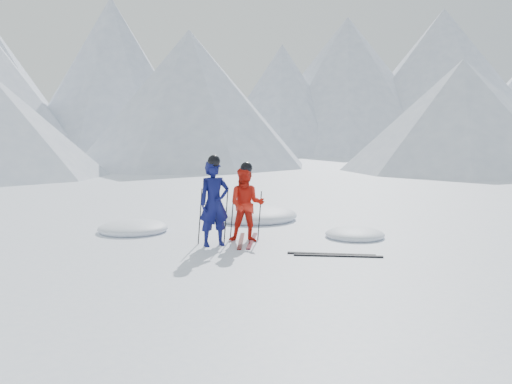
{
  "coord_description": "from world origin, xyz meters",
  "views": [
    {
      "loc": [
        -2.63,
        -10.88,
        2.41
      ],
      "look_at": [
        -1.68,
        0.5,
        1.1
      ],
      "focal_mm": 38.0,
      "sensor_mm": 36.0,
      "label": 1
    }
  ],
  "objects": [
    {
      "name": "ski_worn_left",
      "position": [
        -1.99,
        0.66,
        0.01
      ],
      "size": [
        0.26,
        1.7,
        0.03
      ],
      "primitive_type": "cube",
      "rotation": [
        0.0,
        0.0,
        -0.1
      ],
      "color": "black",
      "rests_on": "ground"
    },
    {
      "name": "pole_blue_right",
      "position": [
        -2.32,
        0.54,
        0.6
      ],
      "size": [
        0.12,
        0.07,
        1.19
      ],
      "primitive_type": "cylinder",
      "rotation": [
        -0.04,
        0.08,
        0.0
      ],
      "color": "black",
      "rests_on": "ground"
    },
    {
      "name": "mountain_range",
      "position": [
        5.71,
        35.31,
        6.72
      ],
      "size": [
        106.15,
        62.94,
        15.53
      ],
      "color": "#B2BCD1",
      "rests_on": "ground"
    },
    {
      "name": "snow_lumps",
      "position": [
        -1.93,
        2.88,
        0.0
      ],
      "size": [
        6.59,
        4.48,
        0.51
      ],
      "color": "white",
      "rests_on": "ground"
    },
    {
      "name": "pole_red_right",
      "position": [
        -1.57,
        0.81,
        0.54
      ],
      "size": [
        0.11,
        0.08,
        1.08
      ],
      "primitive_type": "cylinder",
      "rotation": [
        -0.05,
        0.08,
        0.0
      ],
      "color": "black",
      "rests_on": "ground"
    },
    {
      "name": "pole_blue_left",
      "position": [
        -2.87,
        0.44,
        0.6
      ],
      "size": [
        0.12,
        0.08,
        1.19
      ],
      "primitive_type": "cylinder",
      "rotation": [
        0.05,
        0.08,
        0.0
      ],
      "color": "black",
      "rests_on": "ground"
    },
    {
      "name": "skier_blue",
      "position": [
        -2.57,
        0.29,
        0.9
      ],
      "size": [
        0.76,
        0.64,
        1.79
      ],
      "primitive_type": "imported",
      "rotation": [
        0.0,
        0.0,
        0.37
      ],
      "color": "#0C0F48",
      "rests_on": "ground"
    },
    {
      "name": "ground",
      "position": [
        0.0,
        0.0,
        0.0
      ],
      "size": [
        160.0,
        160.0,
        0.0
      ],
      "primitive_type": "plane",
      "color": "white",
      "rests_on": "ground"
    },
    {
      "name": "skier_red",
      "position": [
        -1.87,
        0.66,
        0.81
      ],
      "size": [
        0.86,
        0.71,
        1.62
      ],
      "primitive_type": "imported",
      "rotation": [
        0.0,
        0.0,
        -0.13
      ],
      "color": "red",
      "rests_on": "ground"
    },
    {
      "name": "ski_loose_a",
      "position": [
        -0.32,
        -0.74,
        0.01
      ],
      "size": [
        1.68,
        0.47,
        0.03
      ],
      "primitive_type": "cube",
      "rotation": [
        0.0,
        0.0,
        1.35
      ],
      "color": "black",
      "rests_on": "ground"
    },
    {
      "name": "pole_red_left",
      "position": [
        -2.17,
        0.91,
        0.54
      ],
      "size": [
        0.11,
        0.09,
        1.08
      ],
      "primitive_type": "cylinder",
      "rotation": [
        0.06,
        0.08,
        0.0
      ],
      "color": "black",
      "rests_on": "ground"
    },
    {
      "name": "ski_worn_right",
      "position": [
        -1.75,
        0.66,
        0.01
      ],
      "size": [
        0.37,
        1.69,
        0.03
      ],
      "primitive_type": "cube",
      "rotation": [
        0.0,
        0.0,
        -0.17
      ],
      "color": "black",
      "rests_on": "ground"
    },
    {
      "name": "ski_loose_b",
      "position": [
        -0.22,
        -0.89,
        0.01
      ],
      "size": [
        1.69,
        0.41,
        0.03
      ],
      "primitive_type": "cube",
      "rotation": [
        0.0,
        0.0,
        1.38
      ],
      "color": "black",
      "rests_on": "ground"
    }
  ]
}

